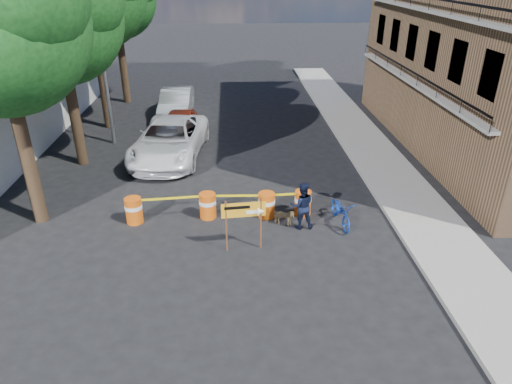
{
  "coord_description": "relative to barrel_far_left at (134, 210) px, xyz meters",
  "views": [
    {
      "loc": [
        -0.28,
        -11.88,
        7.8
      ],
      "look_at": [
        0.46,
        1.12,
        1.3
      ],
      "focal_mm": 32.0,
      "sensor_mm": 36.0,
      "label": 1
    }
  ],
  "objects": [
    {
      "name": "sidewalk_east",
      "position": [
        9.79,
        4.33,
        -0.4
      ],
      "size": [
        2.4,
        40.0,
        0.15
      ],
      "primitive_type": "cube",
      "color": "gray",
      "rests_on": "ground"
    },
    {
      "name": "sedan_red",
      "position": [
        0.79,
        7.93,
        0.24
      ],
      "size": [
        1.8,
        4.23,
        1.43
      ],
      "primitive_type": "imported",
      "rotation": [
        0.0,
        0.0,
        -0.03
      ],
      "color": "maroon",
      "rests_on": "ground"
    },
    {
      "name": "sedan_silver",
      "position": [
        0.25,
        12.0,
        0.31
      ],
      "size": [
        1.69,
        4.76,
        1.57
      ],
      "primitive_type": "imported",
      "rotation": [
        0.0,
        0.0,
        -0.01
      ],
      "color": "#B1B4B8",
      "rests_on": "ground"
    },
    {
      "name": "barrel_mid_right",
      "position": [
        4.46,
        0.13,
        0.0
      ],
      "size": [
        0.58,
        0.58,
        0.9
      ],
      "color": "#E0430D",
      "rests_on": "ground"
    },
    {
      "name": "barrel_far_right",
      "position": [
        5.72,
        0.21,
        0.0
      ],
      "size": [
        0.58,
        0.58,
        0.9
      ],
      "color": "#E0430D",
      "rests_on": "ground"
    },
    {
      "name": "barrel_mid_left",
      "position": [
        2.45,
        0.21,
        0.0
      ],
      "size": [
        0.58,
        0.58,
        0.9
      ],
      "color": "#E0430D",
      "rests_on": "ground"
    },
    {
      "name": "suv_white",
      "position": [
        0.57,
        5.79,
        0.36
      ],
      "size": [
        3.4,
        6.27,
        1.67
      ],
      "primitive_type": "imported",
      "rotation": [
        0.0,
        0.0,
        -0.11
      ],
      "color": "white",
      "rests_on": "ground"
    },
    {
      "name": "barrel_far_left",
      "position": [
        0.0,
        0.0,
        0.0
      ],
      "size": [
        0.58,
        0.58,
        0.9
      ],
      "color": "#E0430D",
      "rests_on": "ground"
    },
    {
      "name": "tree_mid_a",
      "position": [
        -3.14,
        5.33,
        5.53
      ],
      "size": [
        5.25,
        5.0,
        8.68
      ],
      "color": "#332316",
      "rests_on": "ground"
    },
    {
      "name": "ground",
      "position": [
        3.59,
        -1.67,
        -0.47
      ],
      "size": [
        120.0,
        120.0,
        0.0
      ],
      "primitive_type": "plane",
      "color": "black",
      "rests_on": "ground"
    },
    {
      "name": "streetlamp",
      "position": [
        -2.34,
        7.83,
        3.9
      ],
      "size": [
        1.25,
        0.18,
        8.0
      ],
      "color": "gray",
      "rests_on": "ground"
    },
    {
      "name": "detour_sign",
      "position": [
        3.78,
        -1.83,
        0.76
      ],
      "size": [
        1.32,
        0.26,
        1.7
      ],
      "rotation": [
        0.0,
        0.0,
        0.09
      ],
      "color": "#592D19",
      "rests_on": "ground"
    },
    {
      "name": "bicycle",
      "position": [
        6.89,
        -0.47,
        0.41
      ],
      "size": [
        0.71,
        0.99,
        1.76
      ],
      "primitive_type": "imported",
      "rotation": [
        0.0,
        0.0,
        0.11
      ],
      "color": "#163FB7",
      "rests_on": "ground"
    },
    {
      "name": "pedestrian",
      "position": [
        5.55,
        -0.64,
        0.34
      ],
      "size": [
        0.79,
        0.62,
        1.62
      ],
      "primitive_type": "imported",
      "rotation": [
        0.0,
        0.0,
        3.15
      ],
      "color": "black",
      "rests_on": "ground"
    },
    {
      "name": "dog",
      "position": [
        5.0,
        -0.47,
        -0.18
      ],
      "size": [
        0.76,
        0.5,
        0.59
      ],
      "primitive_type": "imported",
      "rotation": [
        0.0,
        0.0,
        1.29
      ],
      "color": "tan",
      "rests_on": "ground"
    }
  ]
}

